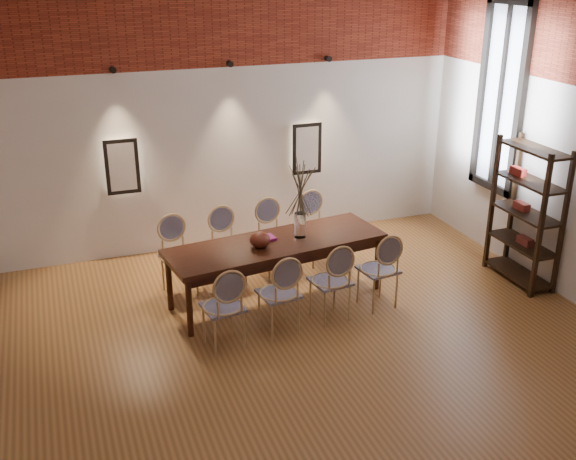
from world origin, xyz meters
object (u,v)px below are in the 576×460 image
object	(u,v)px
chair_near_b	(279,293)
chair_near_c	(330,281)
book	(264,239)
chair_far_d	(318,230)
shelving_rack	(526,213)
dining_table	(276,271)
chair_far_a	(179,258)
bowl	(260,240)
chair_far_c	(275,238)
chair_near_d	(378,269)
chair_far_b	(228,248)
vase	(300,225)
chair_near_a	(223,307)

from	to	relation	value
chair_near_b	chair_near_c	xyz separation A→B (m)	(0.64, 0.09, 0.00)
book	chair_far_d	bearing A→B (deg)	35.66
shelving_rack	chair_near_b	bearing A→B (deg)	-176.57
dining_table	chair_near_b	bearing A→B (deg)	-114.98
chair_far_a	chair_far_d	world-z (taller)	same
book	bowl	bearing A→B (deg)	-119.41
chair_near_c	chair_far_c	bearing A→B (deg)	90.00
bowl	shelving_rack	world-z (taller)	shelving_rack
chair_near_b	chair_far_a	world-z (taller)	same
chair_near_b	chair_far_d	distance (m)	1.91
bowl	chair_far_c	bearing A→B (deg)	60.80
chair_near_b	chair_near_d	xyz separation A→B (m)	(1.29, 0.17, 0.00)
chair_far_b	vase	bearing A→B (deg)	132.67
shelving_rack	bowl	bearing A→B (deg)	172.16
bowl	book	size ratio (longest dim) A/B	0.92
chair_far_b	chair_far_d	size ratio (longest dim) A/B	1.00
chair_near_c	chair_far_d	bearing A→B (deg)	65.02
vase	shelving_rack	xyz separation A→B (m)	(2.77, -0.60, 0.00)
chair_far_a	chair_far_b	size ratio (longest dim) A/B	1.00
vase	bowl	world-z (taller)	vase
chair_near_a	book	world-z (taller)	chair_near_a
chair_far_b	shelving_rack	distance (m)	3.73
chair_near_c	shelving_rack	bearing A→B (deg)	-5.56
dining_table	chair_far_c	xyz separation A→B (m)	(0.23, 0.73, 0.09)
chair_near_d	chair_far_b	distance (m)	1.91
bowl	chair_near_b	bearing A→B (deg)	-90.46
dining_table	chair_near_d	world-z (taller)	chair_near_d
chair_near_b	chair_far_d	bearing A→B (deg)	47.03
chair_far_c	bowl	xyz separation A→B (m)	(-0.46, -0.82, 0.37)
dining_table	shelving_rack	bearing A→B (deg)	-17.77
chair_near_b	chair_far_a	distance (m)	1.54
chair_far_c	book	bearing A→B (deg)	53.29
chair_near_a	shelving_rack	distance (m)	3.99
shelving_rack	chair_far_d	bearing A→B (deg)	148.43
chair_near_c	bowl	distance (m)	0.93
chair_near_c	chair_far_a	xyz separation A→B (m)	(-1.47, 1.21, 0.00)
bowl	book	distance (m)	0.23
dining_table	book	distance (m)	0.42
chair_near_a	vase	world-z (taller)	vase
chair_near_a	chair_near_c	size ratio (longest dim) A/B	1.00
chair_near_d	chair_near_a	bearing A→B (deg)	-180.00
chair_near_d	bowl	xyz separation A→B (m)	(-1.28, 0.48, 0.37)
chair_near_c	chair_far_a	world-z (taller)	same
chair_near_a	book	distance (m)	1.23
chair_far_a	chair_far_b	xyz separation A→B (m)	(0.64, 0.09, 0.00)
chair_far_a	book	world-z (taller)	chair_far_a
dining_table	book	size ratio (longest dim) A/B	10.01
dining_table	bowl	bearing A→B (deg)	-167.93
chair_near_b	chair_near_d	distance (m)	1.30
book	chair_near_d	bearing A→B (deg)	-29.63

